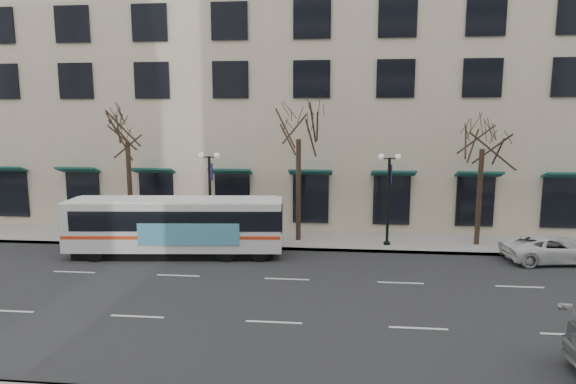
# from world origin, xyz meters

# --- Properties ---
(ground) EXTENTS (160.00, 160.00, 0.00)m
(ground) POSITION_xyz_m (0.00, 0.00, 0.00)
(ground) COLOR black
(ground) RESTS_ON ground
(sidewalk_far) EXTENTS (80.00, 4.00, 0.15)m
(sidewalk_far) POSITION_xyz_m (5.00, 9.00, 0.07)
(sidewalk_far) COLOR gray
(sidewalk_far) RESTS_ON ground
(building_hotel) EXTENTS (40.00, 20.00, 24.00)m
(building_hotel) POSITION_xyz_m (-2.00, 21.00, 12.00)
(building_hotel) COLOR beige
(building_hotel) RESTS_ON ground
(tree_far_left) EXTENTS (3.60, 3.60, 8.34)m
(tree_far_left) POSITION_xyz_m (-10.00, 8.80, 6.70)
(tree_far_left) COLOR black
(tree_far_left) RESTS_ON ground
(tree_far_mid) EXTENTS (3.60, 3.60, 8.55)m
(tree_far_mid) POSITION_xyz_m (0.00, 8.80, 6.91)
(tree_far_mid) COLOR black
(tree_far_mid) RESTS_ON ground
(tree_far_right) EXTENTS (3.60, 3.60, 8.06)m
(tree_far_right) POSITION_xyz_m (10.00, 8.80, 6.42)
(tree_far_right) COLOR black
(tree_far_right) RESTS_ON ground
(lamp_post_left) EXTENTS (1.22, 0.45, 5.21)m
(lamp_post_left) POSITION_xyz_m (-4.99, 8.20, 2.94)
(lamp_post_left) COLOR black
(lamp_post_left) RESTS_ON ground
(lamp_post_right) EXTENTS (1.22, 0.45, 5.21)m
(lamp_post_right) POSITION_xyz_m (5.01, 8.20, 2.94)
(lamp_post_right) COLOR black
(lamp_post_right) RESTS_ON ground
(city_bus) EXTENTS (11.28, 3.43, 3.01)m
(city_bus) POSITION_xyz_m (-6.06, 5.48, 1.65)
(city_bus) COLOR white
(city_bus) RESTS_ON ground
(white_pickup) EXTENTS (5.05, 2.82, 1.33)m
(white_pickup) POSITION_xyz_m (12.93, 6.20, 0.67)
(white_pickup) COLOR silver
(white_pickup) RESTS_ON ground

